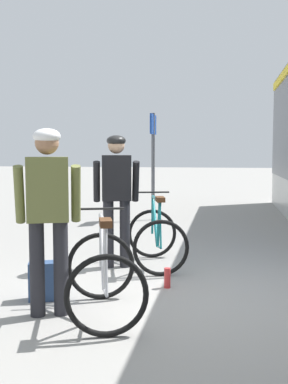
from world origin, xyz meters
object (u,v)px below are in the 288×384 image
bicycle_far_teal (156,237)px  backpack_on_platform (43,281)px  cyclist_far_in_dark (116,189)px  platform_sign_post (153,148)px  water_bottle_near_the_bikes (167,278)px  cyclist_near_in_olive (48,205)px  bicycle_near_silver (104,275)px

bicycle_far_teal → backpack_on_platform: bearing=-120.8°
cyclist_far_in_dark → platform_sign_post: size_ratio=0.73×
cyclist_far_in_dark → bicycle_far_teal: (0.52, 0.13, -0.65)m
bicycle_far_teal → platform_sign_post: platform_sign_post is taller
backpack_on_platform → platform_sign_post: bearing=68.9°
bicycle_far_teal → water_bottle_near_the_bikes: size_ratio=5.33×
cyclist_near_in_olive → backpack_on_platform: size_ratio=4.40×
bicycle_far_teal → water_bottle_near_the_bikes: (0.27, -0.97, -0.29)m
bicycle_far_teal → backpack_on_platform: 1.89m
bicycle_near_silver → water_bottle_near_the_bikes: size_ratio=5.41×
cyclist_near_in_olive → water_bottle_near_the_bikes: 1.74m
cyclist_far_in_dark → water_bottle_near_the_bikes: size_ratio=7.71×
platform_sign_post → backpack_on_platform: bearing=-92.6°
bicycle_near_silver → water_bottle_near_the_bikes: bicycle_near_silver is taller
backpack_on_platform → cyclist_far_in_dark: bearing=54.8°
backpack_on_platform → water_bottle_near_the_bikes: (1.23, 0.65, -0.09)m
water_bottle_near_the_bikes → platform_sign_post: (-0.97, 5.20, 1.51)m
backpack_on_platform → bicycle_far_teal: bearing=40.7°
cyclist_far_in_dark → bicycle_near_silver: cyclist_far_in_dark is taller
bicycle_near_silver → water_bottle_near_the_bikes: bearing=65.0°
platform_sign_post → bicycle_far_teal: bearing=-80.6°
bicycle_near_silver → bicycle_far_teal: same height
water_bottle_near_the_bikes → platform_sign_post: size_ratio=0.10×
water_bottle_near_the_bikes → cyclist_far_in_dark: bearing=133.2°
bicycle_near_silver → backpack_on_platform: bearing=153.8°
bicycle_near_silver → water_bottle_near_the_bikes: 1.16m
cyclist_near_in_olive → cyclist_far_in_dark: 1.92m
cyclist_near_in_olive → backpack_on_platform: bearing=119.7°
backpack_on_platform → water_bottle_near_the_bikes: bearing=9.2°
cyclist_near_in_olive → cyclist_far_in_dark: bearing=83.9°
backpack_on_platform → water_bottle_near_the_bikes: backpack_on_platform is taller
backpack_on_platform → platform_sign_post: 6.03m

